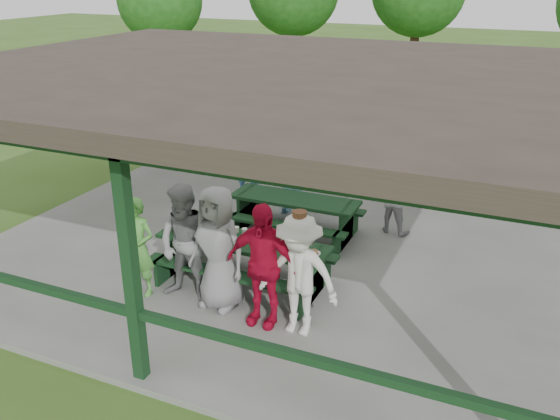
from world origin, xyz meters
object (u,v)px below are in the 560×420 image
at_px(picnic_table_near, 243,255).
at_px(spectator_blue, 248,156).
at_px(contestant_white_fedora, 299,275).
at_px(spectator_grey, 395,196).
at_px(contestant_green, 138,247).
at_px(farm_trailer, 355,116).
at_px(contestant_grey_mid, 218,248).
at_px(contestant_grey_left, 187,244).
at_px(picnic_table_far, 295,212).
at_px(pickup_truck, 403,128).
at_px(spectator_lblue, 294,178).
at_px(contestant_red, 262,265).

bearing_deg(picnic_table_near, spectator_blue, 115.59).
height_order(contestant_white_fedora, spectator_grey, contestant_white_fedora).
distance_m(contestant_green, farm_trailer, 10.38).
bearing_deg(contestant_green, contestant_grey_mid, 5.37).
height_order(contestant_grey_left, spectator_blue, spectator_blue).
bearing_deg(spectator_grey, contestant_white_fedora, 96.37).
distance_m(picnic_table_far, contestant_grey_mid, 2.80).
bearing_deg(farm_trailer, pickup_truck, -50.87).
distance_m(picnic_table_far, spectator_lblue, 1.06).
distance_m(contestant_red, spectator_blue, 5.00).
distance_m(contestant_white_fedora, spectator_grey, 3.86).
bearing_deg(contestant_grey_left, contestant_green, -169.84).
xyz_separation_m(spectator_grey, pickup_truck, (-1.07, 5.31, -0.06)).
xyz_separation_m(contestant_grey_left, contestant_white_fedora, (1.85, -0.15, -0.04)).
height_order(picnic_table_near, spectator_grey, spectator_grey).
bearing_deg(spectator_lblue, pickup_truck, -78.80).
xyz_separation_m(contestant_grey_mid, spectator_blue, (-1.65, 4.23, -0.02)).
height_order(contestant_green, pickup_truck, contestant_green).
bearing_deg(contestant_grey_left, contestant_white_fedora, -6.48).
height_order(picnic_table_near, spectator_blue, spectator_blue).
relative_size(contestant_red, spectator_grey, 1.26).
xyz_separation_m(picnic_table_far, spectator_lblue, (-0.41, 0.92, 0.31)).
distance_m(contestant_green, spectator_lblue, 3.97).
xyz_separation_m(picnic_table_far, spectator_blue, (-1.71, 1.48, 0.45)).
xyz_separation_m(contestant_white_fedora, farm_trailer, (-2.39, 10.36, -0.33)).
relative_size(contestant_grey_mid, contestant_red, 1.04).
bearing_deg(picnic_table_far, contestant_green, -114.74).
height_order(contestant_white_fedora, spectator_blue, spectator_blue).
distance_m(contestant_grey_mid, spectator_lblue, 3.70).
xyz_separation_m(contestant_grey_left, contestant_red, (1.30, -0.13, -0.00)).
bearing_deg(contestant_white_fedora, spectator_lblue, 113.30).
xyz_separation_m(contestant_grey_mid, spectator_grey, (1.71, 3.68, -0.22)).
distance_m(contestant_red, spectator_grey, 3.94).
bearing_deg(spectator_blue, contestant_grey_mid, 112.27).
xyz_separation_m(contestant_white_fedora, spectator_blue, (-2.98, 4.39, 0.04)).
relative_size(contestant_grey_mid, pickup_truck, 0.34).
distance_m(contestant_grey_left, contestant_white_fedora, 1.85).
xyz_separation_m(picnic_table_near, spectator_lblue, (-0.36, 2.92, 0.30)).
bearing_deg(picnic_table_far, contestant_white_fedora, -66.58).
height_order(contestant_grey_left, pickup_truck, contestant_grey_left).
height_order(picnic_table_far, contestant_grey_left, contestant_grey_left).
height_order(contestant_red, spectator_lblue, contestant_red).
relative_size(contestant_green, spectator_blue, 0.85).
relative_size(picnic_table_far, contestant_grey_left, 1.30).
xyz_separation_m(contestant_grey_left, pickup_truck, (1.16, 9.00, -0.25)).
distance_m(contestant_green, contestant_red, 2.07).
xyz_separation_m(spectator_blue, farm_trailer, (0.58, 5.97, -0.37)).
bearing_deg(pickup_truck, picnic_table_near, -173.59).
height_order(picnic_table_far, contestant_green, contestant_green).
height_order(picnic_table_near, picnic_table_far, same).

